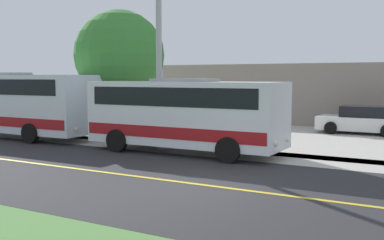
{
  "coord_description": "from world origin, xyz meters",
  "views": [
    {
      "loc": [
        10.99,
        5.82,
        2.95
      ],
      "look_at": [
        -3.5,
        -2.25,
        1.4
      ],
      "focal_mm": 43.29,
      "sensor_mm": 36.0,
      "label": 1
    }
  ],
  "objects_px": {
    "street_light_pole": "(157,42)",
    "tree_curbside": "(120,55)",
    "parked_car_near": "(362,121)",
    "commercial_building": "(339,93)",
    "shuttle_bus_front": "(185,112)"
  },
  "relations": [
    {
      "from": "street_light_pole",
      "to": "tree_curbside",
      "type": "xyz_separation_m",
      "value": [
        -2.52,
        -3.89,
        -0.35
      ]
    },
    {
      "from": "street_light_pole",
      "to": "parked_car_near",
      "type": "xyz_separation_m",
      "value": [
        -9.32,
        6.57,
        -3.68
      ]
    },
    {
      "from": "parked_car_near",
      "to": "tree_curbside",
      "type": "distance_m",
      "value": 12.91
    },
    {
      "from": "parked_car_near",
      "to": "commercial_building",
      "type": "distance_m",
      "value": 7.77
    },
    {
      "from": "parked_car_near",
      "to": "commercial_building",
      "type": "bearing_deg",
      "value": -159.74
    },
    {
      "from": "commercial_building",
      "to": "shuttle_bus_front",
      "type": "bearing_deg",
      "value": -8.07
    },
    {
      "from": "shuttle_bus_front",
      "to": "parked_car_near",
      "type": "relative_size",
      "value": 1.79
    },
    {
      "from": "shuttle_bus_front",
      "to": "parked_car_near",
      "type": "bearing_deg",
      "value": 152.46
    },
    {
      "from": "street_light_pole",
      "to": "shuttle_bus_front",
      "type": "bearing_deg",
      "value": 75.87
    },
    {
      "from": "parked_car_near",
      "to": "street_light_pole",
      "type": "bearing_deg",
      "value": -35.19
    },
    {
      "from": "street_light_pole",
      "to": "parked_car_near",
      "type": "height_order",
      "value": "street_light_pole"
    },
    {
      "from": "tree_curbside",
      "to": "commercial_building",
      "type": "distance_m",
      "value": 16.17
    },
    {
      "from": "shuttle_bus_front",
      "to": "commercial_building",
      "type": "height_order",
      "value": "commercial_building"
    },
    {
      "from": "shuttle_bus_front",
      "to": "street_light_pole",
      "type": "height_order",
      "value": "street_light_pole"
    },
    {
      "from": "commercial_building",
      "to": "street_light_pole",
      "type": "bearing_deg",
      "value": -13.32
    }
  ]
}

